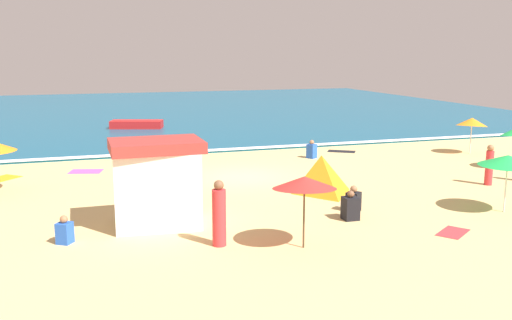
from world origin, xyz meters
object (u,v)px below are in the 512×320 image
Objects in this scene: beach_umbrella_3 at (304,183)px; beachgoer_1 at (312,150)px; beach_umbrella_1 at (472,122)px; beachgoer_9 at (489,165)px; beachgoer_2 at (350,207)px; beachgoer_8 at (353,200)px; beach_tent at (321,174)px; beachgoer_7 at (65,231)px; small_boat_0 at (137,124)px; beachgoer_5 at (219,215)px; beach_umbrella_2 at (508,160)px; lifeguard_cabana at (157,182)px.

beachgoer_1 is at bearing 65.71° from beach_umbrella_3.
beach_umbrella_1 is 7.27m from beachgoer_9.
beachgoer_8 is at bearing 57.14° from beachgoer_2.
beach_tent is at bearing 88.62° from beachgoer_8.
beachgoer_7 is at bearing -172.14° from beachgoer_9.
beach_tent is at bearing 61.53° from beach_umbrella_3.
beachgoer_7 is 0.49× the size of beachgoer_9.
beachgoer_2 is (-2.99, -9.97, 0.00)m from beachgoer_1.
beachgoer_8 is 22.81m from small_boat_0.
beachgoer_1 is 13.36m from beachgoer_5.
beach_umbrella_3 reaches higher than small_boat_0.
beachgoer_7 is (-13.70, 1.15, -1.38)m from beach_umbrella_2.
beach_tent is 2.58× the size of beachgoer_8.
beach_tent is 0.62× the size of small_boat_0.
beach_umbrella_2 is at bearing -122.74° from beachgoer_9.
small_boat_0 is at bearing 89.03° from beachgoer_5.
beachgoer_1 is at bearing 74.96° from beachgoer_8.
lifeguard_cabana is 1.15× the size of beach_umbrella_2.
lifeguard_cabana is 1.30× the size of beach_umbrella_3.
beachgoer_1 reaches higher than beachgoer_7.
beachgoer_5 is (-9.70, -0.32, -0.87)m from beach_umbrella_2.
beachgoer_8 is (-2.46, -9.14, -0.02)m from beachgoer_1.
beach_umbrella_2 is 1.29× the size of beachgoer_5.
beachgoer_5 is (-2.11, 0.86, -0.94)m from beach_umbrella_3.
beachgoer_2 is 8.50m from beachgoer_7.
beach_umbrella_2 is 11.04m from beachgoer_1.
beachgoer_8 is (-4.67, 1.59, -1.35)m from beach_umbrella_2.
beachgoer_5 is 2.10× the size of beachgoer_8.
beachgoer_2 is 7.79m from beachgoer_9.
beachgoer_7 is (-19.75, -8.25, -1.30)m from beach_umbrella_1.
lifeguard_cabana is 22.00m from small_boat_0.
lifeguard_cabana is 3.38× the size of beachgoer_7.
lifeguard_cabana reaches higher than beachgoer_7.
small_boat_0 is at bearing 93.86° from beach_umbrella_3.
beachgoer_7 is (-4.00, 1.47, -0.52)m from beachgoer_5.
beachgoer_1 reaches higher than small_boat_0.
beachgoer_2 is at bearing -122.86° from beachgoer_8.
beach_umbrella_1 is 2.46× the size of beachgoer_1.
beachgoer_9 reaches higher than small_boat_0.
beach_umbrella_2 is at bearing -8.42° from beachgoer_2.
beachgoer_1 is at bearing 69.54° from beach_tent.
beachgoer_9 is (7.35, 2.56, 0.39)m from beachgoer_2.
beachgoer_7 is (-2.69, -0.88, -0.99)m from lifeguard_cabana.
beach_umbrella_2 is 6.40m from beach_tent.
beach_umbrella_2 is at bearing 8.87° from beach_umbrella_3.
beachgoer_5 reaches higher than beachgoer_8.
beachgoer_8 is at bearing -165.69° from beachgoer_9.
beach_umbrella_2 is at bearing -10.42° from lifeguard_cabana.
beachgoer_5 reaches higher than small_boat_0.
lifeguard_cabana is at bearing -160.23° from beach_tent.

